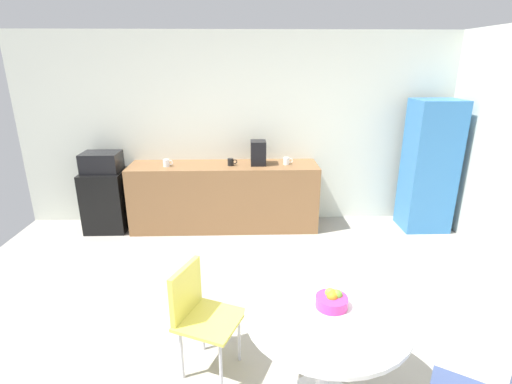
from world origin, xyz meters
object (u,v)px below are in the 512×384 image
(microwave, at_px, (102,162))
(fruit_bowl, at_px, (332,300))
(locker_cabinet, at_px, (429,167))
(chair_yellow, at_px, (198,307))
(mug_red, at_px, (231,162))
(coffee_maker, at_px, (258,153))
(mug_green, at_px, (167,163))
(mug_white, at_px, (287,161))
(mini_fridge, at_px, (107,200))
(round_table, at_px, (326,332))

(microwave, relative_size, fruit_bowl, 2.32)
(locker_cabinet, relative_size, chair_yellow, 2.12)
(locker_cabinet, xyz_separation_m, mug_red, (-2.65, 0.05, 0.07))
(fruit_bowl, distance_m, coffee_maker, 2.95)
(microwave, relative_size, chair_yellow, 0.58)
(coffee_maker, bearing_deg, mug_red, -172.65)
(locker_cabinet, bearing_deg, mug_green, 179.46)
(chair_yellow, bearing_deg, mug_white, 70.63)
(coffee_maker, bearing_deg, mug_white, -1.55)
(microwave, bearing_deg, locker_cabinet, -1.31)
(microwave, bearing_deg, mug_white, -0.24)
(locker_cabinet, distance_m, coffee_maker, 2.30)
(mini_fridge, relative_size, chair_yellow, 0.99)
(round_table, distance_m, chair_yellow, 0.94)
(chair_yellow, distance_m, mug_green, 2.67)
(mug_red, bearing_deg, mug_white, 2.83)
(round_table, relative_size, mug_green, 8.02)
(fruit_bowl, xyz_separation_m, mug_white, (0.01, 2.90, 0.18))
(round_table, height_order, mug_green, mug_green)
(locker_cabinet, relative_size, mug_green, 13.62)
(microwave, bearing_deg, mini_fridge, 180.00)
(locker_cabinet, xyz_separation_m, mug_white, (-1.91, 0.09, 0.07))
(microwave, xyz_separation_m, round_table, (2.40, -2.98, -0.37))
(round_table, bearing_deg, mug_white, 88.94)
(microwave, height_order, chair_yellow, microwave)
(mug_green, bearing_deg, mug_red, 1.36)
(fruit_bowl, bearing_deg, mug_red, 104.35)
(mug_green, distance_m, coffee_maker, 1.21)
(round_table, bearing_deg, locker_cabinet, 55.72)
(microwave, height_order, mug_red, microwave)
(fruit_bowl, bearing_deg, mug_green, 118.98)
(chair_yellow, bearing_deg, microwave, 120.52)
(round_table, bearing_deg, chair_yellow, 156.78)
(mini_fridge, distance_m, mug_red, 1.79)
(fruit_bowl, bearing_deg, mini_fridge, 130.01)
(mug_red, bearing_deg, mini_fridge, 178.42)
(mug_green, bearing_deg, locker_cabinet, -0.54)
(fruit_bowl, bearing_deg, round_table, -121.32)
(round_table, height_order, mug_red, mug_red)
(mug_green, bearing_deg, fruit_bowl, -61.02)
(microwave, height_order, locker_cabinet, locker_cabinet)
(mini_fridge, xyz_separation_m, mug_green, (0.87, -0.07, 0.54))
(chair_yellow, bearing_deg, coffee_maker, 78.42)
(locker_cabinet, height_order, chair_yellow, locker_cabinet)
(round_table, xyz_separation_m, mug_white, (0.05, 2.97, 0.37))
(round_table, relative_size, fruit_bowl, 5.01)
(round_table, relative_size, coffee_maker, 3.23)
(locker_cabinet, bearing_deg, round_table, -124.28)
(mini_fridge, distance_m, round_table, 3.83)
(round_table, height_order, chair_yellow, chair_yellow)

